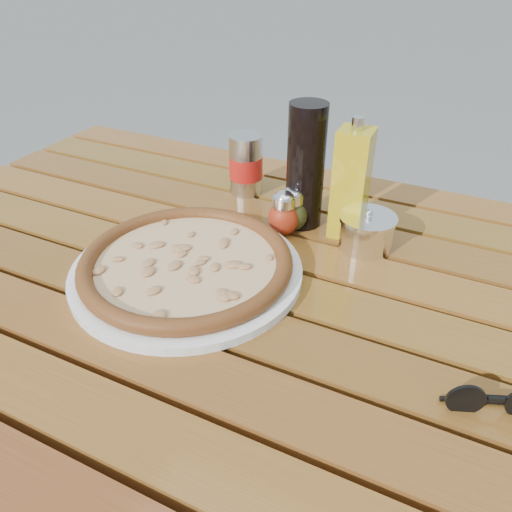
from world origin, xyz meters
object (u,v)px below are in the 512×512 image
at_px(pizza, 186,262).
at_px(pepper_shaker, 284,214).
at_px(dark_bottle, 306,167).
at_px(parmesan_tin, 366,231).
at_px(table, 251,316).
at_px(soda_can, 246,165).
at_px(oregano_shaker, 293,210).
at_px(plate, 187,271).
at_px(sunglasses, 494,401).
at_px(olive_oil_cruet, 351,184).

relative_size(pizza, pepper_shaker, 4.05).
distance_m(dark_bottle, parmesan_tin, 0.15).
height_order(table, parmesan_tin, parmesan_tin).
relative_size(table, soda_can, 11.67).
bearing_deg(pepper_shaker, oregano_shaker, 67.49).
bearing_deg(pizza, pepper_shaker, 65.09).
bearing_deg(oregano_shaker, table, -89.73).
distance_m(plate, oregano_shaker, 0.23).
relative_size(soda_can, sunglasses, 1.12).
bearing_deg(table, pepper_shaker, 93.55).
relative_size(pepper_shaker, sunglasses, 0.76).
height_order(olive_oil_cruet, sunglasses, olive_oil_cruet).
bearing_deg(pepper_shaker, olive_oil_cruet, 25.27).
relative_size(pepper_shaker, oregano_shaker, 1.00).
xyz_separation_m(oregano_shaker, soda_can, (-0.14, 0.10, 0.02)).
bearing_deg(sunglasses, pizza, 149.06).
xyz_separation_m(plate, dark_bottle, (0.10, 0.23, 0.10)).
height_order(plate, oregano_shaker, oregano_shaker).
distance_m(pepper_shaker, oregano_shaker, 0.02).
xyz_separation_m(pizza, soda_can, (-0.05, 0.30, 0.04)).
relative_size(olive_oil_cruet, sunglasses, 1.96).
bearing_deg(pepper_shaker, plate, -114.91).
relative_size(olive_oil_cruet, parmesan_tin, 1.84).
distance_m(soda_can, sunglasses, 0.62).
xyz_separation_m(oregano_shaker, olive_oil_cruet, (0.09, 0.03, 0.06)).
bearing_deg(oregano_shaker, sunglasses, -37.59).
bearing_deg(olive_oil_cruet, oregano_shaker, -163.62).
distance_m(olive_oil_cruet, sunglasses, 0.41).
xyz_separation_m(table, sunglasses, (0.36, -0.11, 0.09)).
height_order(pizza, olive_oil_cruet, olive_oil_cruet).
bearing_deg(table, olive_oil_cruet, 65.13).
height_order(pizza, pepper_shaker, pepper_shaker).
distance_m(pizza, oregano_shaker, 0.22).
relative_size(pepper_shaker, dark_bottle, 0.37).
xyz_separation_m(pizza, dark_bottle, (0.10, 0.23, 0.09)).
bearing_deg(soda_can, parmesan_tin, -19.73).
relative_size(plate, oregano_shaker, 4.39).
height_order(soda_can, sunglasses, soda_can).
xyz_separation_m(pizza, sunglasses, (0.45, -0.07, -0.01)).
height_order(plate, pizza, pizza).
height_order(pepper_shaker, oregano_shaker, same).
height_order(oregano_shaker, dark_bottle, dark_bottle).
distance_m(pizza, dark_bottle, 0.27).
bearing_deg(dark_bottle, soda_can, 155.85).
bearing_deg(dark_bottle, olive_oil_cruet, -2.02).
distance_m(plate, parmesan_tin, 0.30).
relative_size(pepper_shaker, parmesan_tin, 0.72).
relative_size(pepper_shaker, soda_can, 0.68).
height_order(table, oregano_shaker, oregano_shaker).
relative_size(table, sunglasses, 13.04).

